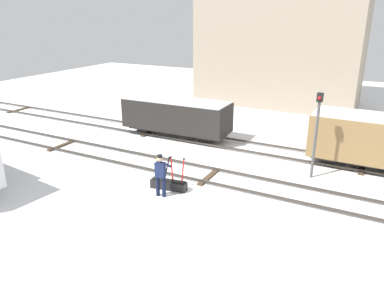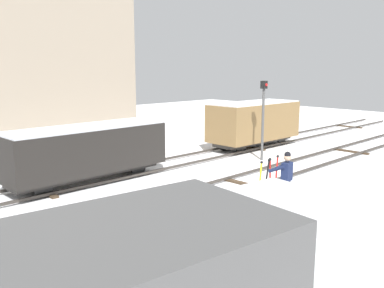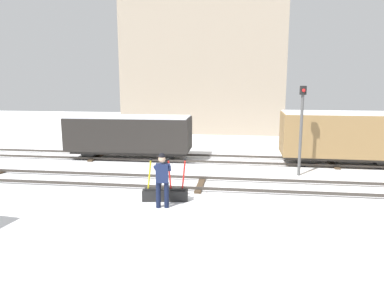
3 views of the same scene
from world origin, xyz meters
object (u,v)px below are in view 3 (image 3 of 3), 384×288
switch_lever_frame (165,193)px  signal_post (301,121)px  freight_car_back_track (129,134)px  rail_worker (162,177)px  freight_car_mid_siding (342,135)px

switch_lever_frame → signal_post: signal_post is taller
signal_post → freight_car_back_track: 8.42m
rail_worker → signal_post: 6.78m
freight_car_mid_siding → freight_car_back_track: (-10.28, 0.00, -0.16)m
switch_lever_frame → rail_worker: (0.05, -0.65, 0.75)m
rail_worker → freight_car_mid_siding: 9.80m
switch_lever_frame → rail_worker: rail_worker is taller
freight_car_back_track → rail_worker: bearing=-65.9°
freight_car_mid_siding → freight_car_back_track: freight_car_mid_siding is taller
rail_worker → freight_car_back_track: size_ratio=0.28×
rail_worker → freight_car_back_track: bearing=107.1°
freight_car_mid_siding → switch_lever_frame: bearing=-138.9°
switch_lever_frame → freight_car_back_track: size_ratio=0.25×
rail_worker → freight_car_back_track: (-3.18, 6.74, 0.27)m
rail_worker → freight_car_back_track: freight_car_back_track is taller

